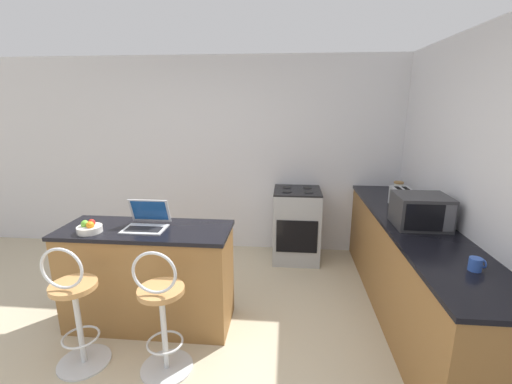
{
  "coord_description": "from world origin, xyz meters",
  "views": [
    {
      "loc": [
        0.82,
        -2.13,
        2.0
      ],
      "look_at": [
        0.48,
        1.56,
        1.04
      ],
      "focal_mm": 24.0,
      "sensor_mm": 36.0,
      "label": 1
    }
  ],
  "objects_px": {
    "bar_stool_near": "(75,310)",
    "laptop": "(147,221)",
    "mug_blue": "(476,264)",
    "fruit_bowl": "(89,228)",
    "bar_stool_far": "(162,315)",
    "microwave": "(421,211)",
    "storage_jar": "(398,188)",
    "toaster": "(402,198)",
    "stove_range": "(296,225)"
  },
  "relations": [
    {
      "from": "toaster",
      "to": "mug_blue",
      "type": "distance_m",
      "value": 1.42
    },
    {
      "from": "toaster",
      "to": "bar_stool_near",
      "type": "bearing_deg",
      "value": -152.5
    },
    {
      "from": "laptop",
      "to": "toaster",
      "type": "bearing_deg",
      "value": 19.0
    },
    {
      "from": "stove_range",
      "to": "fruit_bowl",
      "type": "bearing_deg",
      "value": -137.66
    },
    {
      "from": "bar_stool_near",
      "to": "storage_jar",
      "type": "xyz_separation_m",
      "value": [
        2.9,
        1.95,
        0.53
      ]
    },
    {
      "from": "bar_stool_far",
      "to": "fruit_bowl",
      "type": "height_order",
      "value": "fruit_bowl"
    },
    {
      "from": "bar_stool_near",
      "to": "laptop",
      "type": "bearing_deg",
      "value": 60.21
    },
    {
      "from": "bar_stool_far",
      "to": "microwave",
      "type": "xyz_separation_m",
      "value": [
        2.08,
        0.86,
        0.59
      ]
    },
    {
      "from": "bar_stool_near",
      "to": "mug_blue",
      "type": "xyz_separation_m",
      "value": [
        2.82,
        0.03,
        0.5
      ]
    },
    {
      "from": "stove_range",
      "to": "storage_jar",
      "type": "distance_m",
      "value": 1.32
    },
    {
      "from": "stove_range",
      "to": "mug_blue",
      "type": "height_order",
      "value": "mug_blue"
    },
    {
      "from": "laptop",
      "to": "microwave",
      "type": "bearing_deg",
      "value": 5.89
    },
    {
      "from": "toaster",
      "to": "fruit_bowl",
      "type": "xyz_separation_m",
      "value": [
        -2.87,
        -1.0,
        -0.06
      ]
    },
    {
      "from": "toaster",
      "to": "microwave",
      "type": "bearing_deg",
      "value": -92.81
    },
    {
      "from": "toaster",
      "to": "stove_range",
      "type": "relative_size",
      "value": 0.34
    },
    {
      "from": "stove_range",
      "to": "mug_blue",
      "type": "xyz_separation_m",
      "value": [
        1.11,
        -2.06,
        0.51
      ]
    },
    {
      "from": "microwave",
      "to": "storage_jar",
      "type": "distance_m",
      "value": 1.11
    },
    {
      "from": "stove_range",
      "to": "storage_jar",
      "type": "relative_size",
      "value": 5.86
    },
    {
      "from": "laptop",
      "to": "mug_blue",
      "type": "xyz_separation_m",
      "value": [
        2.47,
        -0.58,
        -0.02
      ]
    },
    {
      "from": "mug_blue",
      "to": "fruit_bowl",
      "type": "height_order",
      "value": "fruit_bowl"
    },
    {
      "from": "bar_stool_near",
      "to": "fruit_bowl",
      "type": "relative_size",
      "value": 5.03
    },
    {
      "from": "bar_stool_near",
      "to": "toaster",
      "type": "height_order",
      "value": "toaster"
    },
    {
      "from": "toaster",
      "to": "mug_blue",
      "type": "xyz_separation_m",
      "value": [
        0.03,
        -1.42,
        -0.05
      ]
    },
    {
      "from": "microwave",
      "to": "mug_blue",
      "type": "height_order",
      "value": "microwave"
    },
    {
      "from": "bar_stool_far",
      "to": "laptop",
      "type": "bearing_deg",
      "value": 118.02
    },
    {
      "from": "microwave",
      "to": "fruit_bowl",
      "type": "bearing_deg",
      "value": -171.75
    },
    {
      "from": "toaster",
      "to": "mug_blue",
      "type": "relative_size",
      "value": 3.18
    },
    {
      "from": "stove_range",
      "to": "storage_jar",
      "type": "bearing_deg",
      "value": -6.22
    },
    {
      "from": "mug_blue",
      "to": "bar_stool_near",
      "type": "bearing_deg",
      "value": -179.42
    },
    {
      "from": "bar_stool_far",
      "to": "mug_blue",
      "type": "xyz_separation_m",
      "value": [
        2.14,
        0.03,
        0.5
      ]
    },
    {
      "from": "bar_stool_near",
      "to": "stove_range",
      "type": "relative_size",
      "value": 1.09
    },
    {
      "from": "storage_jar",
      "to": "bar_stool_far",
      "type": "bearing_deg",
      "value": -138.66
    },
    {
      "from": "storage_jar",
      "to": "mug_blue",
      "type": "distance_m",
      "value": 1.93
    },
    {
      "from": "stove_range",
      "to": "storage_jar",
      "type": "xyz_separation_m",
      "value": [
        1.19,
        -0.13,
        0.55
      ]
    },
    {
      "from": "bar_stool_far",
      "to": "storage_jar",
      "type": "distance_m",
      "value": 3.01
    },
    {
      "from": "laptop",
      "to": "storage_jar",
      "type": "xyz_separation_m",
      "value": [
        2.55,
        1.34,
        0.02
      ]
    },
    {
      "from": "toaster",
      "to": "fruit_bowl",
      "type": "height_order",
      "value": "toaster"
    },
    {
      "from": "bar_stool_far",
      "to": "fruit_bowl",
      "type": "relative_size",
      "value": 5.03
    },
    {
      "from": "laptop",
      "to": "storage_jar",
      "type": "bearing_deg",
      "value": 27.81
    },
    {
      "from": "fruit_bowl",
      "to": "stove_range",
      "type": "bearing_deg",
      "value": 42.34
    },
    {
      "from": "laptop",
      "to": "microwave",
      "type": "relative_size",
      "value": 0.81
    },
    {
      "from": "bar_stool_near",
      "to": "toaster",
      "type": "distance_m",
      "value": 3.19
    },
    {
      "from": "storage_jar",
      "to": "fruit_bowl",
      "type": "xyz_separation_m",
      "value": [
        -2.98,
        -1.51,
        -0.04
      ]
    },
    {
      "from": "toaster",
      "to": "storage_jar",
      "type": "distance_m",
      "value": 0.52
    },
    {
      "from": "stove_range",
      "to": "fruit_bowl",
      "type": "distance_m",
      "value": 2.48
    },
    {
      "from": "bar_stool_far",
      "to": "toaster",
      "type": "xyz_separation_m",
      "value": [
        2.11,
        1.45,
        0.55
      ]
    },
    {
      "from": "mug_blue",
      "to": "fruit_bowl",
      "type": "bearing_deg",
      "value": 171.8
    },
    {
      "from": "storage_jar",
      "to": "fruit_bowl",
      "type": "bearing_deg",
      "value": -153.2
    },
    {
      "from": "toaster",
      "to": "bar_stool_far",
      "type": "bearing_deg",
      "value": -145.51
    },
    {
      "from": "bar_stool_near",
      "to": "fruit_bowl",
      "type": "bearing_deg",
      "value": 101.16
    }
  ]
}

